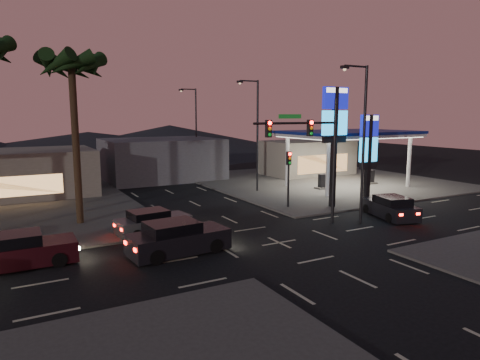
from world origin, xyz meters
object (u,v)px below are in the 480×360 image
car_lane_b_front (152,223)px  suv_station (390,207)px  pylon_sign_short (369,146)px  car_lane_a_mid (20,251)px  traffic_signal_mast (313,144)px  gas_station (349,135)px  car_lane_a_front (177,239)px  pylon_sign_tall (335,123)px

car_lane_b_front → suv_station: suv_station is taller
pylon_sign_short → car_lane_a_mid: pylon_sign_short is taller
traffic_signal_mast → car_lane_a_mid: 17.02m
gas_station → suv_station: (-6.02, -10.75, -4.38)m
gas_station → suv_station: size_ratio=2.52×
car_lane_b_front → gas_station: bearing=17.5°
traffic_signal_mast → car_lane_b_front: traffic_signal_mast is taller
car_lane_a_front → suv_station: car_lane_a_front is taller
car_lane_a_mid → car_lane_b_front: size_ratio=1.08×
traffic_signal_mast → car_lane_a_front: bearing=-173.8°
pylon_sign_tall → car_lane_a_front: (-14.08, -4.53, -5.61)m
car_lane_a_front → car_lane_b_front: car_lane_a_front is taller
car_lane_a_front → car_lane_b_front: (0.01, 4.23, -0.12)m
car_lane_a_front → car_lane_b_front: 4.23m
car_lane_b_front → traffic_signal_mast: bearing=-19.0°
pylon_sign_tall → suv_station: pylon_sign_tall is taller
pylon_sign_tall → suv_station: size_ratio=1.86×
gas_station → car_lane_a_front: size_ratio=2.30×
gas_station → car_lane_a_front: bearing=-152.9°
gas_station → car_lane_a_mid: bearing=-162.0°
car_lane_a_front → pylon_sign_tall: bearing=17.8°
car_lane_a_front → car_lane_a_mid: (-7.07, 1.73, -0.04)m
traffic_signal_mast → suv_station: (6.22, -0.73, -4.53)m
pylon_sign_short → traffic_signal_mast: 7.69m
gas_station → traffic_signal_mast: (-12.24, -10.01, 0.15)m
car_lane_a_mid → suv_station: car_lane_a_mid is taller
pylon_sign_short → traffic_signal_mast: size_ratio=0.88×
pylon_sign_tall → traffic_signal_mast: 6.02m
pylon_sign_tall → pylon_sign_short: bearing=-21.8°
gas_station → traffic_signal_mast: bearing=-140.7°
pylon_sign_short → suv_station: size_ratio=1.45×
pylon_sign_tall → suv_station: 7.25m
gas_station → suv_station: gas_station is taller
pylon_sign_tall → gas_station: bearing=40.9°
pylon_sign_short → suv_station: bearing=-107.4°
pylon_sign_short → car_lane_a_mid: (-23.65, -1.80, -3.92)m
pylon_sign_tall → pylon_sign_short: pylon_sign_tall is taller
pylon_sign_short → car_lane_b_front: (-16.57, 0.70, -3.99)m
car_lane_a_mid → car_lane_b_front: car_lane_a_mid is taller
gas_station → traffic_signal_mast: traffic_signal_mast is taller
gas_station → pylon_sign_tall: (-7.50, -6.50, 1.31)m
pylon_sign_tall → traffic_signal_mast: pylon_sign_tall is taller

